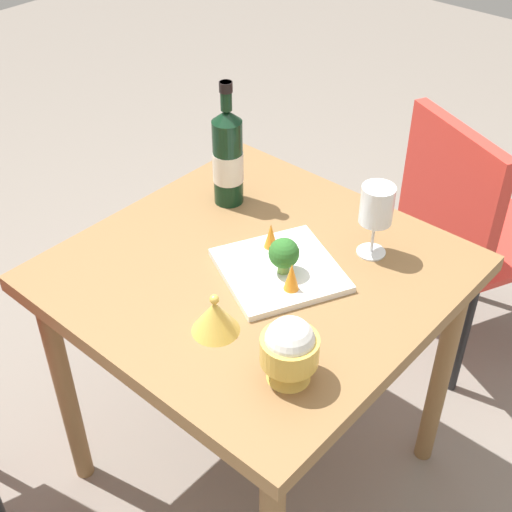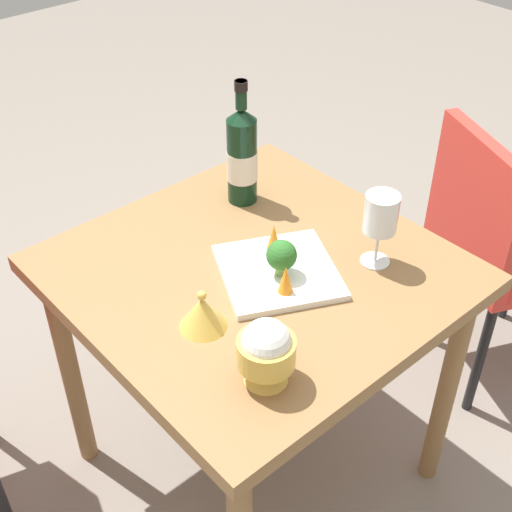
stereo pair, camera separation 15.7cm
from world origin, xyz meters
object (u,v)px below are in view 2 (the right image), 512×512
Objects in this scene: chair_near_window at (490,237)px; carrot_garnish_left at (286,279)px; wine_bottle at (242,156)px; broccoli_floret at (282,256)px; wine_glass at (381,215)px; rice_bowl at (266,351)px; rice_bowl_lid at (203,312)px; serving_plate at (278,272)px; carrot_garnish_right at (274,237)px.

carrot_garnish_left is at bearing -67.90° from chair_near_window.
carrot_garnish_left is (-0.35, 0.18, -0.08)m from wine_bottle.
wine_glass is at bearing -115.15° from broccoli_floret.
rice_bowl is 0.20m from rice_bowl_lid.
serving_plate is (0.11, 0.20, -0.12)m from wine_glass.
carrot_garnish_right is at bearing 156.80° from wine_bottle.
carrot_garnish_right is at bearing -78.61° from chair_near_window.
carrot_garnish_right is (0.07, -0.04, 0.04)m from serving_plate.
chair_near_window is 0.80m from broccoli_floret.
serving_plate is (0.02, -0.23, -0.03)m from rice_bowl_lid.
carrot_garnish_right is at bearing 40.93° from wine_glass.
carrot_garnish_left is (0.05, 0.24, -0.08)m from wine_glass.
wine_bottle is 4.85× the size of carrot_garnish_left.
wine_bottle is at bearing -27.10° from carrot_garnish_left.
wine_bottle is at bearing -23.20° from carrot_garnish_right.
wine_bottle is at bearing 8.27° from wine_glass.
wine_glass reaches higher than broccoli_floret.
rice_bowl_lid is at bearing -0.36° from rice_bowl.
chair_near_window is at bearing -122.71° from wine_bottle.
wine_bottle reaches higher than chair_near_window.
chair_near_window is 2.54× the size of serving_plate.
wine_bottle is at bearing -36.43° from rice_bowl.
chair_near_window is 8.50× the size of rice_bowl_lid.
wine_glass is 0.53× the size of serving_plate.
wine_glass is 2.09× the size of broccoli_floret.
serving_plate is 5.00× the size of carrot_garnish_left.
wine_bottle reaches higher than serving_plate.
wine_bottle is 0.25m from carrot_garnish_right.
wine_bottle is 3.78× the size of broccoli_floret.
broccoli_floret reaches higher than carrot_garnish_right.
carrot_garnish_left is at bearing -51.97° from rice_bowl.
rice_bowl is 0.32m from serving_plate.
carrot_garnish_left is at bearing 152.90° from wine_bottle.
rice_bowl reaches higher than carrot_garnish_right.
carrot_garnish_left is 0.16m from carrot_garnish_right.
chair_near_window reaches higher than carrot_garnish_right.
carrot_garnish_right is (0.28, -0.27, -0.03)m from rice_bowl.
chair_near_window is at bearing -97.78° from serving_plate.
chair_near_window is at bearing -103.40° from carrot_garnish_right.
wine_glass is 0.44m from rice_bowl_lid.
wine_bottle reaches higher than carrot_garnish_right.
rice_bowl is 0.39m from carrot_garnish_right.
broccoli_floret reaches higher than carrot_garnish_left.
broccoli_floret is 0.10m from carrot_garnish_right.
wine_glass is 0.25m from carrot_garnish_right.
wine_bottle reaches higher than carrot_garnish_left.
wine_bottle reaches higher than wine_glass.
rice_bowl is at bearing 103.29° from wine_glass.
rice_bowl_lid reaches higher than carrot_garnish_left.
rice_bowl is 2.12× the size of carrot_garnish_left.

